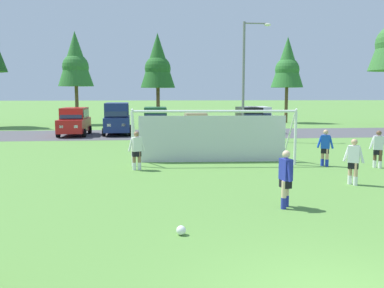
{
  "coord_description": "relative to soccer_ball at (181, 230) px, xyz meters",
  "views": [
    {
      "loc": [
        -2.84,
        -5.37,
        3.18
      ],
      "look_at": [
        -1.55,
        7.75,
        1.57
      ],
      "focal_mm": 37.81,
      "sensor_mm": 36.0,
      "label": 1
    }
  ],
  "objects": [
    {
      "name": "ground_plane",
      "position": [
        2.22,
        11.5,
        -0.11
      ],
      "size": [
        400.0,
        400.0,
        0.0
      ],
      "primitive_type": "plane",
      "color": "#598C3D"
    },
    {
      "name": "parking_lot_strip",
      "position": [
        2.22,
        23.82,
        -0.11
      ],
      "size": [
        52.0,
        8.4,
        0.01
      ],
      "primitive_type": "cube",
      "color": "#4C4C51",
      "rests_on": "ground"
    },
    {
      "name": "soccer_ball",
      "position": [
        0.0,
        0.0,
        0.0
      ],
      "size": [
        0.22,
        0.22,
        0.22
      ],
      "color": "white",
      "rests_on": "ground"
    },
    {
      "name": "soccer_goal",
      "position": [
        2.19,
        9.71,
        1.18
      ],
      "size": [
        7.51,
        2.35,
        2.57
      ],
      "color": "white",
      "rests_on": "ground"
    },
    {
      "name": "player_striker_near",
      "position": [
        6.43,
        4.57,
        0.71
      ],
      "size": [
        0.61,
        0.55,
        1.64
      ],
      "color": "tan",
      "rests_on": "ground"
    },
    {
      "name": "player_midfield_center",
      "position": [
        -0.96,
        10.27,
        0.71
      ],
      "size": [
        0.72,
        0.33,
        1.64
      ],
      "color": "beige",
      "rests_on": "ground"
    },
    {
      "name": "player_defender_far",
      "position": [
        3.08,
        1.95,
        0.71
      ],
      "size": [
        0.31,
        0.75,
        1.64
      ],
      "color": "beige",
      "rests_on": "ground"
    },
    {
      "name": "player_winger_left",
      "position": [
        7.03,
        8.28,
        0.71
      ],
      "size": [
        0.66,
        0.48,
        1.64
      ],
      "color": "tan",
      "rests_on": "ground"
    },
    {
      "name": "player_winger_right",
      "position": [
        -1.3,
        8.18,
        0.71
      ],
      "size": [
        0.73,
        0.38,
        1.64
      ],
      "color": "#936B4C",
      "rests_on": "ground"
    },
    {
      "name": "player_trailing_back",
      "position": [
        9.14,
        7.64,
        0.71
      ],
      "size": [
        0.68,
        0.43,
        1.64
      ],
      "color": "brown",
      "rests_on": "ground"
    },
    {
      "name": "parked_car_slot_far_left",
      "position": [
        -6.68,
        23.38,
        1.0
      ],
      "size": [
        2.15,
        4.61,
        2.16
      ],
      "color": "red",
      "rests_on": "ground"
    },
    {
      "name": "parked_car_slot_left",
      "position": [
        -3.42,
        24.01,
        1.23
      ],
      "size": [
        2.38,
        4.89,
        2.52
      ],
      "color": "navy",
      "rests_on": "ground"
    },
    {
      "name": "parked_car_slot_center_left",
      "position": [
        -0.37,
        24.08,
        1.0
      ],
      "size": [
        2.16,
        4.61,
        2.16
      ],
      "color": "#194C2D",
      "rests_on": "ground"
    },
    {
      "name": "parked_car_slot_center",
      "position": [
        2.86,
        23.46,
        0.77
      ],
      "size": [
        2.1,
        4.23,
        1.72
      ],
      "color": "tan",
      "rests_on": "ground"
    },
    {
      "name": "parked_car_slot_center_right",
      "position": [
        7.24,
        23.5,
        1.0
      ],
      "size": [
        2.32,
        4.69,
        2.16
      ],
      "color": "black",
      "rests_on": "ground"
    },
    {
      "name": "parked_car_slot_right",
      "position": [
        8.29,
        24.68,
        1.0
      ],
      "size": [
        2.37,
        4.72,
        2.16
      ],
      "color": "silver",
      "rests_on": "ground"
    },
    {
      "name": "tree_mid_left",
      "position": [
        -8.58,
        35.19,
        6.6
      ],
      "size": [
        3.66,
        3.66,
        9.76
      ],
      "color": "brown",
      "rests_on": "ground"
    },
    {
      "name": "tree_center_back",
      "position": [
        -0.02,
        32.6,
        6.28
      ],
      "size": [
        3.49,
        3.49,
        9.31
      ],
      "color": "brown",
      "rests_on": "ground"
    },
    {
      "name": "tree_mid_right",
      "position": [
        14.45,
        35.63,
        6.46
      ],
      "size": [
        3.58,
        3.58,
        9.56
      ],
      "color": "brown",
      "rests_on": "ground"
    },
    {
      "name": "street_lamp",
      "position": [
        5.77,
        18.54,
        4.06
      ],
      "size": [
        2.0,
        0.32,
        8.05
      ],
      "color": "slate",
      "rests_on": "ground"
    }
  ]
}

